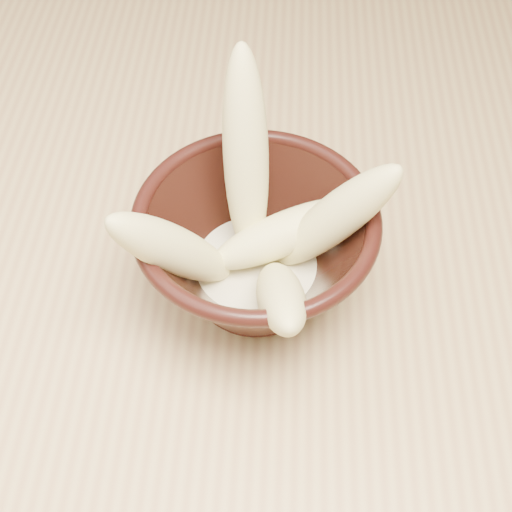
{
  "coord_description": "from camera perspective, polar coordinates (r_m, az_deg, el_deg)",
  "views": [
    {
      "loc": [
        -0.14,
        -0.44,
        1.24
      ],
      "look_at": [
        -0.15,
        -0.1,
        0.8
      ],
      "focal_mm": 50.0,
      "sensor_mm": 36.0,
      "label": 1
    }
  ],
  "objects": [
    {
      "name": "table",
      "position": [
        0.73,
        12.64,
        -0.3
      ],
      "size": [
        1.2,
        0.8,
        0.75
      ],
      "color": "tan",
      "rests_on": "ground"
    },
    {
      "name": "bowl",
      "position": [
        0.55,
        0.0,
        0.55
      ],
      "size": [
        0.18,
        0.18,
        0.1
      ],
      "rotation": [
        0.0,
        0.0,
        0.09
      ],
      "color": "black",
      "rests_on": "table"
    },
    {
      "name": "milk_puddle",
      "position": [
        0.57,
        0.0,
        -0.99
      ],
      "size": [
        0.1,
        0.1,
        0.01
      ],
      "primitive_type": "cylinder",
      "color": "beige",
      "rests_on": "bowl"
    },
    {
      "name": "banana_upright",
      "position": [
        0.53,
        -0.81,
        7.93
      ],
      "size": [
        0.05,
        0.1,
        0.17
      ],
      "primitive_type": "ellipsoid",
      "rotation": [
        0.38,
        0.0,
        3.27
      ],
      "color": "#E8DF89",
      "rests_on": "bowl"
    },
    {
      "name": "banana_left",
      "position": [
        0.51,
        -6.64,
        0.54
      ],
      "size": [
        0.11,
        0.08,
        0.13
      ],
      "primitive_type": "ellipsoid",
      "rotation": [
        0.64,
        0.0,
        -1.05
      ],
      "color": "#E8DF89",
      "rests_on": "bowl"
    },
    {
      "name": "banana_right",
      "position": [
        0.52,
        6.34,
        3.03
      ],
      "size": [
        0.11,
        0.04,
        0.13
      ],
      "primitive_type": "ellipsoid",
      "rotation": [
        0.6,
        0.0,
        1.51
      ],
      "color": "#E8DF89",
      "rests_on": "bowl"
    },
    {
      "name": "banana_across",
      "position": [
        0.54,
        2.25,
        1.79
      ],
      "size": [
        0.13,
        0.08,
        0.06
      ],
      "primitive_type": "ellipsoid",
      "rotation": [
        1.36,
        0.0,
        1.96
      ],
      "color": "#E8DF89",
      "rests_on": "bowl"
    },
    {
      "name": "banana_front",
      "position": [
        0.5,
        1.98,
        -3.29
      ],
      "size": [
        0.05,
        0.12,
        0.1
      ],
      "primitive_type": "ellipsoid",
      "rotation": [
        0.94,
        0.0,
        0.13
      ],
      "color": "#E8DF89",
      "rests_on": "bowl"
    }
  ]
}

